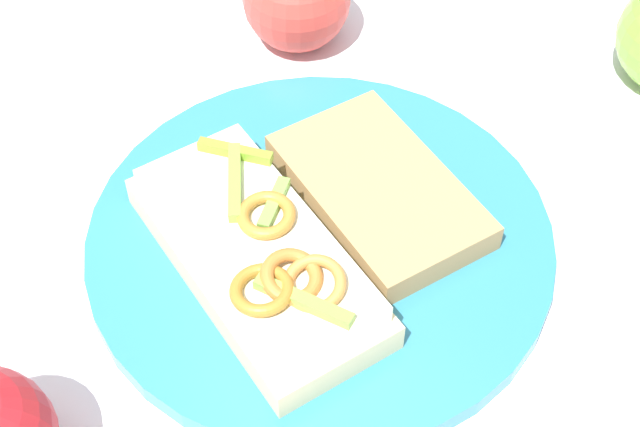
{
  "coord_description": "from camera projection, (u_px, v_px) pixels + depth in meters",
  "views": [
    {
      "loc": [
        -0.22,
        -0.3,
        0.48
      ],
      "look_at": [
        0.0,
        0.0,
        0.03
      ],
      "focal_mm": 54.41,
      "sensor_mm": 36.0,
      "label": 1
    }
  ],
  "objects": [
    {
      "name": "ground_plane",
      "position": [
        320.0,
        248.0,
        0.6
      ],
      "size": [
        2.0,
        2.0,
        0.0
      ],
      "primitive_type": "plane",
      "color": "silver",
      "rests_on": "ground"
    },
    {
      "name": "sandwich",
      "position": [
        256.0,
        251.0,
        0.56
      ],
      "size": [
        0.09,
        0.19,
        0.05
      ],
      "rotation": [
        0.0,
        0.0,
        1.51
      ],
      "color": "beige",
      "rests_on": "plate"
    },
    {
      "name": "bread_slice_side",
      "position": [
        382.0,
        193.0,
        0.6
      ],
      "size": [
        0.1,
        0.15,
        0.02
      ],
      "primitive_type": "cube",
      "rotation": [
        0.0,
        0.0,
        1.48
      ],
      "color": "tan",
      "rests_on": "plate"
    },
    {
      "name": "plate",
      "position": [
        320.0,
        241.0,
        0.6
      ],
      "size": [
        0.29,
        0.29,
        0.01
      ],
      "primitive_type": "cylinder",
      "color": "teal",
      "rests_on": "ground_plane"
    }
  ]
}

